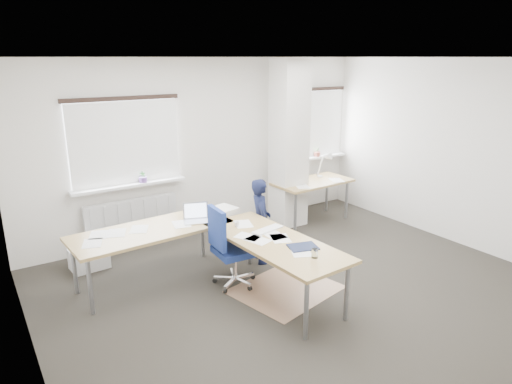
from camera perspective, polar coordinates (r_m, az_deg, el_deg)
ground at (r=5.93m, az=5.23°, el=-11.73°), size 6.00×6.00×0.00m
room_shell at (r=5.80m, az=4.32°, el=6.00°), size 6.04×5.04×2.82m
floor_mat at (r=5.86m, az=3.70°, el=-12.03°), size 1.40×1.25×0.01m
white_crate at (r=6.73m, az=-20.14°, el=-7.79°), size 0.51×0.37×0.29m
desk_main at (r=5.64m, az=-5.21°, el=-5.50°), size 2.56×2.62×0.96m
desk_side at (r=8.00m, az=7.09°, el=1.06°), size 1.43×0.76×1.22m
task_chair at (r=5.83m, az=-3.05°, el=-8.94°), size 0.58×0.57×1.06m
person at (r=6.38m, az=0.57°, el=-3.62°), size 0.41×0.51×1.21m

